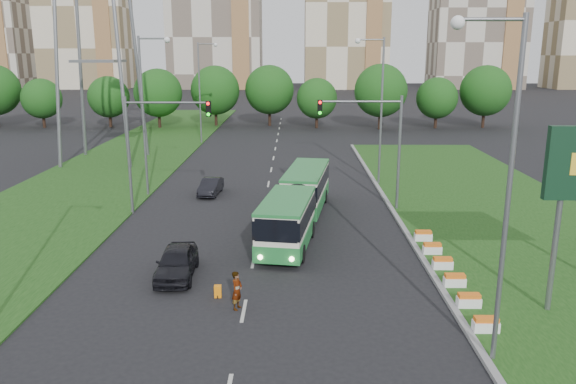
{
  "coord_description": "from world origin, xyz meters",
  "views": [
    {
      "loc": [
        -0.86,
        -28.17,
        10.8
      ],
      "look_at": [
        -1.2,
        4.77,
        2.6
      ],
      "focal_mm": 35.0,
      "sensor_mm": 36.0,
      "label": 1
    }
  ],
  "objects_px": {
    "traffic_mast_left": "(152,137)",
    "shopping_trolley": "(218,291)",
    "articulated_bus": "(297,202)",
    "pedestrian": "(237,290)",
    "traffic_mast_median": "(376,135)",
    "car_left_far": "(211,187)",
    "car_left_near": "(177,262)"
  },
  "relations": [
    {
      "from": "car_left_far",
      "to": "shopping_trolley",
      "type": "bearing_deg",
      "value": -76.28
    },
    {
      "from": "car_left_near",
      "to": "pedestrian",
      "type": "height_order",
      "value": "pedestrian"
    },
    {
      "from": "car_left_far",
      "to": "pedestrian",
      "type": "xyz_separation_m",
      "value": [
        4.06,
        -20.17,
        0.22
      ]
    },
    {
      "from": "car_left_far",
      "to": "shopping_trolley",
      "type": "height_order",
      "value": "car_left_far"
    },
    {
      "from": "articulated_bus",
      "to": "shopping_trolley",
      "type": "distance_m",
      "value": 11.54
    },
    {
      "from": "articulated_bus",
      "to": "shopping_trolley",
      "type": "height_order",
      "value": "articulated_bus"
    },
    {
      "from": "traffic_mast_left",
      "to": "car_left_far",
      "type": "xyz_separation_m",
      "value": [
        3.03,
        5.37,
        -4.72
      ]
    },
    {
      "from": "articulated_bus",
      "to": "pedestrian",
      "type": "bearing_deg",
      "value": -93.58
    },
    {
      "from": "shopping_trolley",
      "to": "pedestrian",
      "type": "bearing_deg",
      "value": -54.21
    },
    {
      "from": "traffic_mast_left",
      "to": "traffic_mast_median",
      "type": "bearing_deg",
      "value": 3.77
    },
    {
      "from": "traffic_mast_left",
      "to": "articulated_bus",
      "type": "distance_m",
      "value": 10.76
    },
    {
      "from": "traffic_mast_median",
      "to": "traffic_mast_left",
      "type": "xyz_separation_m",
      "value": [
        -15.16,
        -1.0,
        0.0
      ]
    },
    {
      "from": "traffic_mast_left",
      "to": "car_left_near",
      "type": "distance_m",
      "value": 12.69
    },
    {
      "from": "traffic_mast_median",
      "to": "pedestrian",
      "type": "height_order",
      "value": "traffic_mast_median"
    },
    {
      "from": "articulated_bus",
      "to": "car_left_far",
      "type": "relative_size",
      "value": 4.08
    },
    {
      "from": "articulated_bus",
      "to": "pedestrian",
      "type": "xyz_separation_m",
      "value": [
        -2.62,
        -12.07,
        -0.72
      ]
    },
    {
      "from": "traffic_mast_median",
      "to": "car_left_far",
      "type": "height_order",
      "value": "traffic_mast_median"
    },
    {
      "from": "car_left_far",
      "to": "pedestrian",
      "type": "relative_size",
      "value": 2.24
    },
    {
      "from": "traffic_mast_left",
      "to": "shopping_trolley",
      "type": "height_order",
      "value": "traffic_mast_left"
    },
    {
      "from": "traffic_mast_median",
      "to": "traffic_mast_left",
      "type": "height_order",
      "value": "same"
    },
    {
      "from": "traffic_mast_median",
      "to": "car_left_near",
      "type": "bearing_deg",
      "value": -133.01
    },
    {
      "from": "pedestrian",
      "to": "shopping_trolley",
      "type": "xyz_separation_m",
      "value": [
        -1.0,
        1.19,
        -0.59
      ]
    },
    {
      "from": "traffic_mast_left",
      "to": "shopping_trolley",
      "type": "bearing_deg",
      "value": -65.92
    },
    {
      "from": "car_left_near",
      "to": "traffic_mast_left",
      "type": "bearing_deg",
      "value": 106.04
    },
    {
      "from": "shopping_trolley",
      "to": "car_left_near",
      "type": "bearing_deg",
      "value": 130.22
    },
    {
      "from": "car_left_near",
      "to": "car_left_far",
      "type": "relative_size",
      "value": 1.16
    },
    {
      "from": "car_left_near",
      "to": "pedestrian",
      "type": "relative_size",
      "value": 2.61
    },
    {
      "from": "traffic_mast_left",
      "to": "shopping_trolley",
      "type": "relative_size",
      "value": 14.5
    },
    {
      "from": "traffic_mast_left",
      "to": "pedestrian",
      "type": "relative_size",
      "value": 4.66
    },
    {
      "from": "car_left_far",
      "to": "traffic_mast_median",
      "type": "bearing_deg",
      "value": -15.24
    },
    {
      "from": "traffic_mast_median",
      "to": "shopping_trolley",
      "type": "distance_m",
      "value": 17.93
    },
    {
      "from": "traffic_mast_left",
      "to": "articulated_bus",
      "type": "relative_size",
      "value": 0.51
    }
  ]
}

